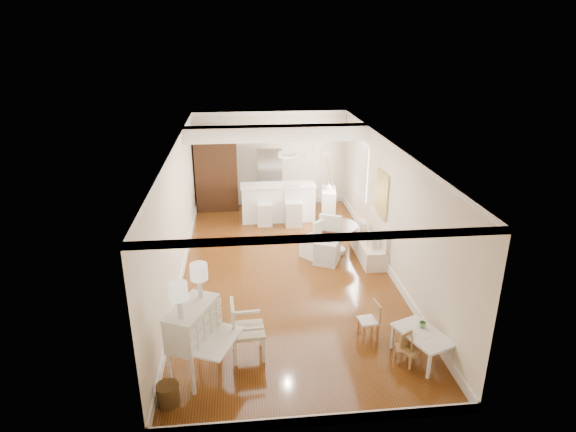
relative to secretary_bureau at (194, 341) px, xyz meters
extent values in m
plane|color=brown|center=(1.70, 3.25, -0.60)|extent=(9.00, 9.00, 0.00)
cube|color=white|center=(1.70, 3.25, 2.20)|extent=(4.50, 9.00, 0.04)
cube|color=silver|center=(1.70, 7.75, 0.80)|extent=(4.50, 0.04, 2.80)
cube|color=silver|center=(1.70, -1.25, 0.80)|extent=(4.50, 0.04, 2.80)
cube|color=silver|center=(-0.55, 3.25, 0.80)|extent=(0.04, 9.00, 2.80)
cube|color=silver|center=(3.95, 3.25, 0.80)|extent=(0.04, 9.00, 2.80)
cube|color=white|center=(1.70, 5.45, 2.02)|extent=(4.50, 0.45, 0.36)
cube|color=tan|center=(3.92, 3.75, 0.95)|extent=(0.04, 0.84, 1.04)
cube|color=white|center=(3.93, 5.65, 0.95)|extent=(0.04, 1.10, 1.40)
cylinder|color=#381E11|center=(0.50, 7.73, 1.25)|extent=(0.30, 0.03, 0.30)
cylinder|color=white|center=(1.70, 2.75, 2.15)|extent=(0.36, 0.36, 0.08)
cube|color=white|center=(0.00, 0.00, 0.00)|extent=(1.24, 1.25, 1.19)
cube|color=white|center=(0.82, 0.37, -0.11)|extent=(0.60, 0.60, 0.98)
cylinder|color=#533819|center=(-0.35, -0.61, -0.44)|extent=(0.40, 0.40, 0.32)
cube|color=white|center=(3.58, 0.01, -0.36)|extent=(0.88, 1.09, 0.47)
cube|color=#9B6A46|center=(3.27, -0.03, -0.35)|extent=(0.28, 0.28, 0.50)
cube|color=#B07F50|center=(2.88, 0.67, -0.27)|extent=(0.36, 0.36, 0.66)
cube|color=tan|center=(3.35, -0.11, -0.33)|extent=(0.35, 0.35, 0.53)
cube|color=silver|center=(3.69, 3.75, -0.11)|extent=(0.52, 1.60, 0.98)
cylinder|color=#4C2718|center=(2.99, 4.08, -0.25)|extent=(1.08, 1.08, 0.70)
cube|color=silver|center=(2.68, 3.56, -0.06)|extent=(0.69, 0.70, 1.08)
cube|color=white|center=(2.42, 3.92, -0.12)|extent=(0.65, 0.66, 0.96)
cube|color=white|center=(1.80, 6.35, -0.08)|extent=(2.05, 0.65, 1.03)
cube|color=white|center=(1.40, 6.01, -0.10)|extent=(0.41, 0.41, 1.00)
cube|color=silver|center=(2.17, 5.88, -0.05)|extent=(0.45, 0.45, 1.09)
cube|color=#381E11|center=(0.10, 7.43, 0.55)|extent=(1.20, 0.60, 2.30)
imported|color=silver|center=(2.00, 7.40, 0.30)|extent=(0.75, 0.65, 1.80)
cube|color=white|center=(3.23, 6.44, -0.19)|extent=(0.50, 0.90, 0.81)
imported|color=#6CAA63|center=(3.63, 0.17, -0.08)|extent=(0.14, 0.14, 0.09)
imported|color=white|center=(3.23, 6.44, 0.31)|extent=(0.22, 0.22, 0.20)
camera|label=1|loc=(0.79, -6.18, 4.35)|focal=30.00mm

